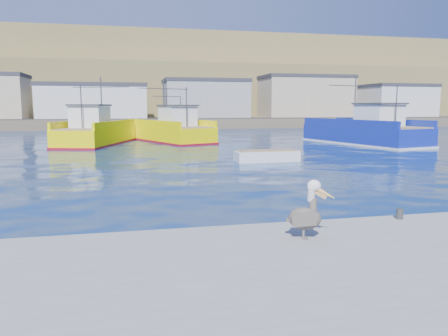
% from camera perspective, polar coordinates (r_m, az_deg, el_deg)
% --- Properties ---
extents(ground, '(260.00, 260.00, 0.00)m').
position_cam_1_polar(ground, '(15.24, 5.00, -5.92)').
color(ground, '#071956').
rests_on(ground, ground).
extents(dock_bollards, '(36.20, 0.20, 0.30)m').
position_cam_1_polar(dock_bollards, '(12.22, 12.58, -6.44)').
color(dock_bollards, '#4C4C4C').
rests_on(dock_bollards, dock).
extents(far_shore, '(200.00, 81.00, 24.00)m').
position_cam_1_polar(far_shore, '(123.49, -10.66, 10.33)').
color(far_shore, brown).
rests_on(far_shore, ground).
extents(trawler_yellow_a, '(7.89, 13.39, 6.69)m').
position_cam_1_polar(trawler_yellow_a, '(44.85, -16.27, 4.43)').
color(trawler_yellow_a, '#FFF000').
rests_on(trawler_yellow_a, ground).
extents(trawler_yellow_b, '(8.69, 13.18, 6.67)m').
position_cam_1_polar(trawler_yellow_b, '(46.81, -6.95, 4.81)').
color(trawler_yellow_b, '#FFF000').
rests_on(trawler_yellow_b, ground).
extents(trawler_blue, '(7.75, 14.48, 6.83)m').
position_cam_1_polar(trawler_blue, '(45.57, 17.97, 4.49)').
color(trawler_blue, '#142797').
rests_on(trawler_blue, ground).
extents(boat_orange, '(6.54, 8.73, 6.07)m').
position_cam_1_polar(boat_orange, '(59.91, -6.85, 5.43)').
color(boat_orange, '#D25F1A').
rests_on(boat_orange, ground).
extents(skiff_mid, '(4.33, 1.61, 0.93)m').
position_cam_1_polar(skiff_mid, '(29.61, 5.62, 1.45)').
color(skiff_mid, silver).
rests_on(skiff_mid, ground).
extents(pelican, '(1.14, 0.72, 1.44)m').
position_cam_1_polar(pelican, '(10.71, 10.74, -5.87)').
color(pelican, '#595451').
rests_on(pelican, dock).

